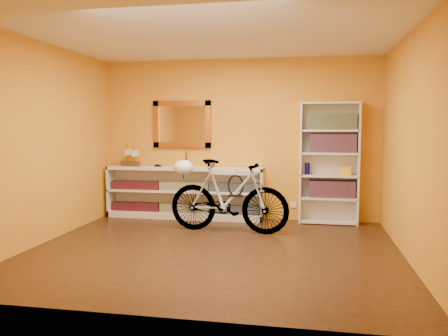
% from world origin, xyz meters
% --- Properties ---
extents(floor, '(4.50, 4.00, 0.01)m').
position_xyz_m(floor, '(0.00, 0.00, -0.01)').
color(floor, black).
rests_on(floor, ground).
extents(ceiling, '(4.50, 4.00, 0.01)m').
position_xyz_m(ceiling, '(0.00, 0.00, 2.60)').
color(ceiling, silver).
rests_on(ceiling, ground).
extents(back_wall, '(4.50, 0.01, 2.60)m').
position_xyz_m(back_wall, '(0.00, 2.00, 1.30)').
color(back_wall, orange).
rests_on(back_wall, ground).
extents(left_wall, '(0.01, 4.00, 2.60)m').
position_xyz_m(left_wall, '(-2.25, 0.00, 1.30)').
color(left_wall, orange).
rests_on(left_wall, ground).
extents(right_wall, '(0.01, 4.00, 2.60)m').
position_xyz_m(right_wall, '(2.25, 0.00, 1.30)').
color(right_wall, orange).
rests_on(right_wall, ground).
extents(gilt_mirror, '(0.98, 0.06, 0.78)m').
position_xyz_m(gilt_mirror, '(-0.95, 1.97, 1.55)').
color(gilt_mirror, '#9C5B1C').
rests_on(gilt_mirror, back_wall).
extents(wall_socket, '(0.09, 0.02, 0.09)m').
position_xyz_m(wall_socket, '(0.90, 1.99, 0.25)').
color(wall_socket, silver).
rests_on(wall_socket, back_wall).
extents(console_unit, '(2.60, 0.35, 0.85)m').
position_xyz_m(console_unit, '(-0.87, 1.81, 0.42)').
color(console_unit, silver).
rests_on(console_unit, floor).
extents(cd_row_lower, '(2.50, 0.13, 0.14)m').
position_xyz_m(cd_row_lower, '(-0.87, 1.79, 0.17)').
color(cd_row_lower, black).
rests_on(cd_row_lower, console_unit).
extents(cd_row_upper, '(2.50, 0.13, 0.14)m').
position_xyz_m(cd_row_upper, '(-0.87, 1.79, 0.54)').
color(cd_row_upper, navy).
rests_on(cd_row_upper, console_unit).
extents(model_ship, '(0.35, 0.19, 0.39)m').
position_xyz_m(model_ship, '(-1.81, 1.81, 1.04)').
color(model_ship, '#412C12').
rests_on(model_ship, console_unit).
extents(toy_car, '(0.00, 0.00, 0.00)m').
position_xyz_m(toy_car, '(-1.32, 1.81, 0.85)').
color(toy_car, black).
rests_on(toy_car, console_unit).
extents(bronze_ornament, '(0.06, 0.06, 0.34)m').
position_xyz_m(bronze_ornament, '(-0.84, 1.81, 1.02)').
color(bronze_ornament, '#54341D').
rests_on(bronze_ornament, console_unit).
extents(decorative_orb, '(0.10, 0.10, 0.10)m').
position_xyz_m(decorative_orb, '(-0.41, 1.81, 0.90)').
color(decorative_orb, '#54341D').
rests_on(decorative_orb, console_unit).
extents(bookcase, '(0.90, 0.30, 1.90)m').
position_xyz_m(bookcase, '(1.44, 1.84, 0.95)').
color(bookcase, silver).
rests_on(bookcase, floor).
extents(book_row_a, '(0.70, 0.22, 0.26)m').
position_xyz_m(book_row_a, '(1.49, 1.84, 0.55)').
color(book_row_a, maroon).
rests_on(book_row_a, bookcase).
extents(book_row_b, '(0.70, 0.22, 0.28)m').
position_xyz_m(book_row_b, '(1.49, 1.84, 1.25)').
color(book_row_b, maroon).
rests_on(book_row_b, bookcase).
extents(book_row_c, '(0.70, 0.22, 0.25)m').
position_xyz_m(book_row_c, '(1.49, 1.84, 1.59)').
color(book_row_c, navy).
rests_on(book_row_c, bookcase).
extents(travel_mug, '(0.08, 0.08, 0.18)m').
position_xyz_m(travel_mug, '(1.11, 1.82, 0.86)').
color(travel_mug, navy).
rests_on(travel_mug, bookcase).
extents(red_tin, '(0.16, 0.16, 0.20)m').
position_xyz_m(red_tin, '(1.24, 1.87, 1.56)').
color(red_tin, maroon).
rests_on(red_tin, bookcase).
extents(yellow_bag, '(0.20, 0.16, 0.14)m').
position_xyz_m(yellow_bag, '(1.69, 1.80, 0.83)').
color(yellow_bag, gold).
rests_on(yellow_bag, bookcase).
extents(bicycle, '(0.61, 1.81, 1.05)m').
position_xyz_m(bicycle, '(0.02, 0.96, 0.52)').
color(bicycle, silver).
rests_on(bicycle, floor).
extents(helmet, '(0.29, 0.27, 0.22)m').
position_xyz_m(helmet, '(-0.66, 1.02, 0.92)').
color(helmet, white).
rests_on(helmet, bicycle).
extents(u_lock, '(0.23, 0.02, 0.23)m').
position_xyz_m(u_lock, '(0.12, 0.95, 0.68)').
color(u_lock, black).
rests_on(u_lock, bicycle).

